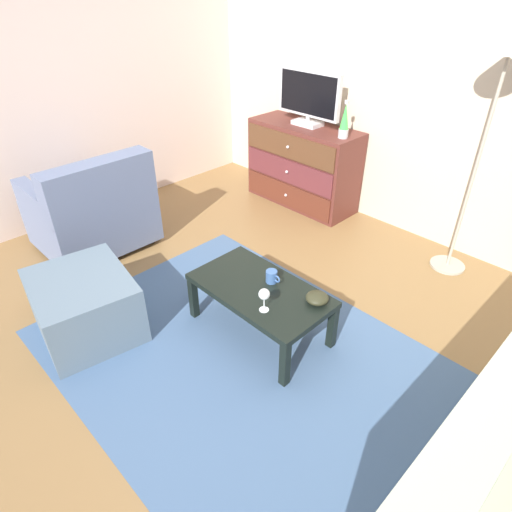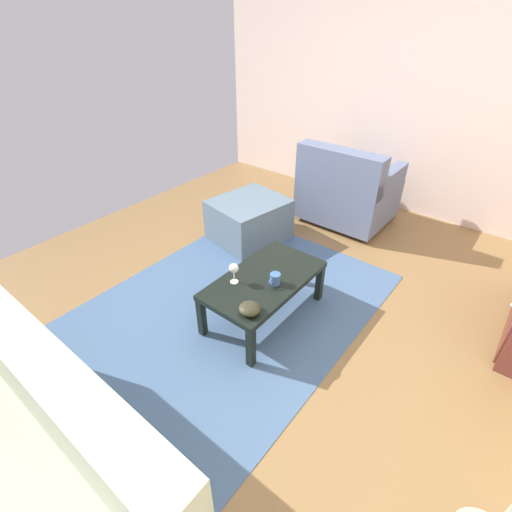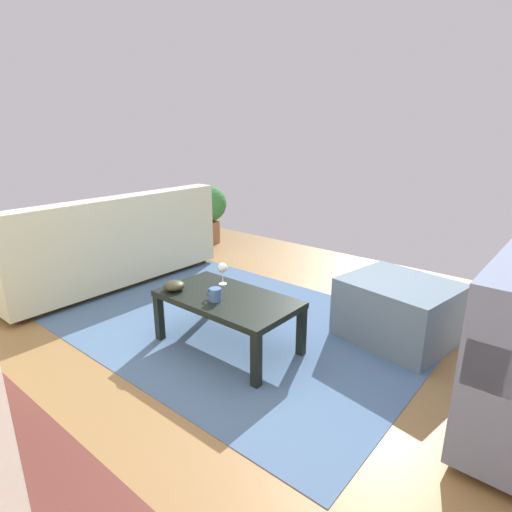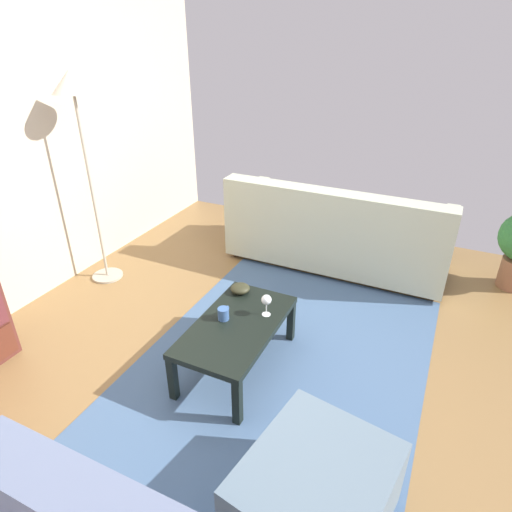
{
  "view_description": "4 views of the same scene",
  "coord_description": "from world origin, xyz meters",
  "px_view_note": "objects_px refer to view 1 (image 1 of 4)",
  "views": [
    {
      "loc": [
        1.65,
        -1.52,
        2.09
      ],
      "look_at": [
        0.01,
        0.09,
        0.58
      ],
      "focal_mm": 30.46,
      "sensor_mm": 36.0,
      "label": 1
    },
    {
      "loc": [
        1.78,
        1.37,
        2.01
      ],
      "look_at": [
        0.18,
        0.09,
        0.63
      ],
      "focal_mm": 25.97,
      "sensor_mm": 36.0,
      "label": 2
    },
    {
      "loc": [
        -1.68,
        1.89,
        1.43
      ],
      "look_at": [
        -0.1,
        -0.02,
        0.65
      ],
      "focal_mm": 29.16,
      "sensor_mm": 36.0,
      "label": 3
    },
    {
      "loc": [
        -1.99,
        -1.04,
        2.12
      ],
      "look_at": [
        0.19,
        -0.01,
        0.84
      ],
      "focal_mm": 30.46,
      "sensor_mm": 36.0,
      "label": 4
    }
  ],
  "objects_px": {
    "lava_lamp": "(344,122)",
    "mug": "(272,277)",
    "standing_lamp": "(505,67)",
    "wine_glass": "(264,295)",
    "ottoman": "(85,306)",
    "bowl_decorative": "(317,298)",
    "coffee_table": "(260,293)",
    "armchair": "(93,212)",
    "tv": "(309,97)",
    "dresser": "(302,165)"
  },
  "relations": [
    {
      "from": "standing_lamp",
      "to": "armchair",
      "type": "bearing_deg",
      "value": -140.41
    },
    {
      "from": "mug",
      "to": "standing_lamp",
      "type": "xyz_separation_m",
      "value": [
        0.55,
        1.58,
        1.16
      ]
    },
    {
      "from": "mug",
      "to": "standing_lamp",
      "type": "distance_m",
      "value": 2.04
    },
    {
      "from": "coffee_table",
      "to": "ottoman",
      "type": "distance_m",
      "value": 1.18
    },
    {
      "from": "lava_lamp",
      "to": "coffee_table",
      "type": "distance_m",
      "value": 1.92
    },
    {
      "from": "wine_glass",
      "to": "armchair",
      "type": "height_order",
      "value": "armchair"
    },
    {
      "from": "mug",
      "to": "ottoman",
      "type": "bearing_deg",
      "value": -131.8
    },
    {
      "from": "coffee_table",
      "to": "wine_glass",
      "type": "relative_size",
      "value": 5.94
    },
    {
      "from": "lava_lamp",
      "to": "mug",
      "type": "height_order",
      "value": "lava_lamp"
    },
    {
      "from": "dresser",
      "to": "wine_glass",
      "type": "bearing_deg",
      "value": -55.46
    },
    {
      "from": "bowl_decorative",
      "to": "standing_lamp",
      "type": "bearing_deg",
      "value": 82.19
    },
    {
      "from": "armchair",
      "to": "ottoman",
      "type": "bearing_deg",
      "value": -31.26
    },
    {
      "from": "coffee_table",
      "to": "ottoman",
      "type": "relative_size",
      "value": 1.33
    },
    {
      "from": "bowl_decorative",
      "to": "ottoman",
      "type": "bearing_deg",
      "value": -140.11
    },
    {
      "from": "wine_glass",
      "to": "standing_lamp",
      "type": "distance_m",
      "value": 2.16
    },
    {
      "from": "tv",
      "to": "standing_lamp",
      "type": "distance_m",
      "value": 1.74
    },
    {
      "from": "wine_glass",
      "to": "mug",
      "type": "xyz_separation_m",
      "value": [
        -0.17,
        0.24,
        -0.07
      ]
    },
    {
      "from": "lava_lamp",
      "to": "coffee_table",
      "type": "relative_size",
      "value": 0.35
    },
    {
      "from": "armchair",
      "to": "ottoman",
      "type": "xyz_separation_m",
      "value": [
        0.96,
        -0.58,
        -0.14
      ]
    },
    {
      "from": "dresser",
      "to": "armchair",
      "type": "relative_size",
      "value": 1.29
    },
    {
      "from": "mug",
      "to": "armchair",
      "type": "xyz_separation_m",
      "value": [
        -1.79,
        -0.36,
        -0.05
      ]
    },
    {
      "from": "tv",
      "to": "ottoman",
      "type": "distance_m",
      "value": 2.75
    },
    {
      "from": "lava_lamp",
      "to": "mug",
      "type": "xyz_separation_m",
      "value": [
        0.64,
        -1.59,
        -0.56
      ]
    },
    {
      "from": "coffee_table",
      "to": "armchair",
      "type": "xyz_separation_m",
      "value": [
        -1.78,
        -0.25,
        0.03
      ]
    },
    {
      "from": "tv",
      "to": "bowl_decorative",
      "type": "distance_m",
      "value": 2.28
    },
    {
      "from": "lava_lamp",
      "to": "tv",
      "type": "bearing_deg",
      "value": 171.94
    },
    {
      "from": "bowl_decorative",
      "to": "mug",
      "type": "bearing_deg",
      "value": -171.8
    },
    {
      "from": "dresser",
      "to": "bowl_decorative",
      "type": "xyz_separation_m",
      "value": [
        1.47,
        -1.58,
        -0.01
      ]
    },
    {
      "from": "coffee_table",
      "to": "armchair",
      "type": "height_order",
      "value": "armchair"
    },
    {
      "from": "coffee_table",
      "to": "mug",
      "type": "distance_m",
      "value": 0.14
    },
    {
      "from": "wine_glass",
      "to": "mug",
      "type": "bearing_deg",
      "value": 124.51
    },
    {
      "from": "ottoman",
      "to": "lava_lamp",
      "type": "bearing_deg",
      "value": 85.56
    },
    {
      "from": "mug",
      "to": "bowl_decorative",
      "type": "relative_size",
      "value": 0.8
    },
    {
      "from": "dresser",
      "to": "tv",
      "type": "relative_size",
      "value": 1.65
    },
    {
      "from": "mug",
      "to": "bowl_decorative",
      "type": "height_order",
      "value": "mug"
    },
    {
      "from": "armchair",
      "to": "standing_lamp",
      "type": "xyz_separation_m",
      "value": [
        2.35,
        1.94,
        1.22
      ]
    },
    {
      "from": "bowl_decorative",
      "to": "armchair",
      "type": "xyz_separation_m",
      "value": [
        -2.14,
        -0.4,
        -0.04
      ]
    },
    {
      "from": "bowl_decorative",
      "to": "standing_lamp",
      "type": "distance_m",
      "value": 1.94
    },
    {
      "from": "lava_lamp",
      "to": "standing_lamp",
      "type": "height_order",
      "value": "standing_lamp"
    },
    {
      "from": "coffee_table",
      "to": "armchair",
      "type": "bearing_deg",
      "value": -171.88
    },
    {
      "from": "wine_glass",
      "to": "bowl_decorative",
      "type": "height_order",
      "value": "wine_glass"
    },
    {
      "from": "dresser",
      "to": "lava_lamp",
      "type": "distance_m",
      "value": 0.74
    },
    {
      "from": "mug",
      "to": "armchair",
      "type": "relative_size",
      "value": 0.13
    },
    {
      "from": "armchair",
      "to": "bowl_decorative",
      "type": "bearing_deg",
      "value": 10.73
    },
    {
      "from": "tv",
      "to": "lava_lamp",
      "type": "bearing_deg",
      "value": -8.06
    },
    {
      "from": "dresser",
      "to": "bowl_decorative",
      "type": "relative_size",
      "value": 8.17
    },
    {
      "from": "armchair",
      "to": "tv",
      "type": "bearing_deg",
      "value": 71.4
    },
    {
      "from": "mug",
      "to": "bowl_decorative",
      "type": "xyz_separation_m",
      "value": [
        0.34,
        0.05,
        -0.01
      ]
    },
    {
      "from": "wine_glass",
      "to": "armchair",
      "type": "bearing_deg",
      "value": -176.64
    },
    {
      "from": "wine_glass",
      "to": "lava_lamp",
      "type": "bearing_deg",
      "value": 113.78
    }
  ]
}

